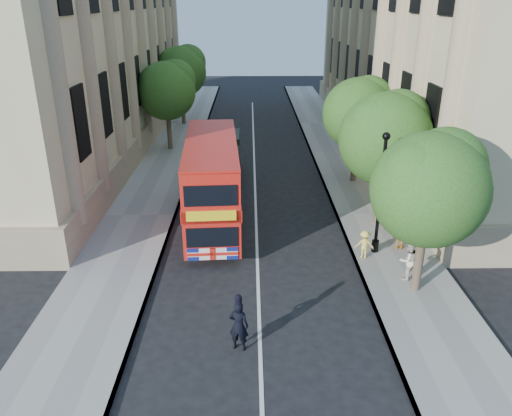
{
  "coord_description": "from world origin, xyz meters",
  "views": [
    {
      "loc": [
        -0.29,
        -12.79,
        9.98
      ],
      "look_at": [
        -0.05,
        5.6,
        2.3
      ],
      "focal_mm": 35.0,
      "sensor_mm": 36.0,
      "label": 1
    }
  ],
  "objects_px": {
    "police_constable": "(239,326)",
    "woman_pedestrian": "(409,260)",
    "double_decker_bus": "(212,180)",
    "box_van": "(225,157)",
    "lamp_post": "(380,199)"
  },
  "relations": [
    {
      "from": "police_constable",
      "to": "woman_pedestrian",
      "type": "relative_size",
      "value": 1.05
    },
    {
      "from": "double_decker_bus",
      "to": "police_constable",
      "type": "xyz_separation_m",
      "value": [
        1.4,
        -9.3,
        -1.39
      ]
    },
    {
      "from": "police_constable",
      "to": "double_decker_bus",
      "type": "bearing_deg",
      "value": -67.43
    },
    {
      "from": "box_van",
      "to": "double_decker_bus",
      "type": "bearing_deg",
      "value": -92.18
    },
    {
      "from": "double_decker_bus",
      "to": "woman_pedestrian",
      "type": "bearing_deg",
      "value": -38.44
    },
    {
      "from": "box_van",
      "to": "woman_pedestrian",
      "type": "xyz_separation_m",
      "value": [
        7.48,
        -12.6,
        -0.29
      ]
    },
    {
      "from": "double_decker_bus",
      "to": "box_van",
      "type": "relative_size",
      "value": 2.04
    },
    {
      "from": "police_constable",
      "to": "box_van",
      "type": "bearing_deg",
      "value": -72.01
    },
    {
      "from": "box_van",
      "to": "woman_pedestrian",
      "type": "bearing_deg",
      "value": -59.47
    },
    {
      "from": "lamp_post",
      "to": "woman_pedestrian",
      "type": "relative_size",
      "value": 3.21
    },
    {
      "from": "police_constable",
      "to": "woman_pedestrian",
      "type": "distance_m",
      "value": 7.44
    },
    {
      "from": "double_decker_bus",
      "to": "police_constable",
      "type": "relative_size",
      "value": 5.29
    },
    {
      "from": "woman_pedestrian",
      "to": "double_decker_bus",
      "type": "bearing_deg",
      "value": -51.09
    },
    {
      "from": "lamp_post",
      "to": "box_van",
      "type": "height_order",
      "value": "lamp_post"
    },
    {
      "from": "box_van",
      "to": "police_constable",
      "type": "bearing_deg",
      "value": -86.2
    }
  ]
}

